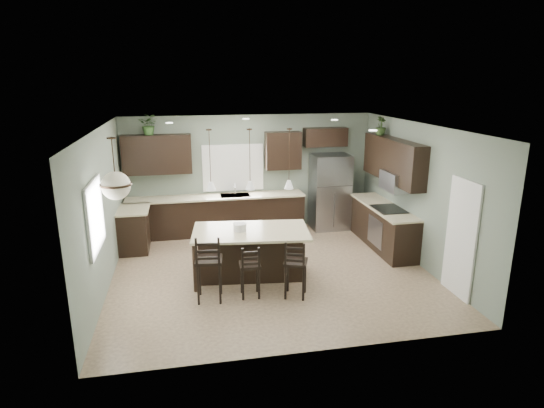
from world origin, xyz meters
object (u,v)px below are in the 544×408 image
(refrigerator, at_px, (330,192))
(bar_stool_right, at_px, (296,268))
(bar_stool_left, at_px, (209,267))
(kitchen_island, at_px, (251,254))
(serving_dish, at_px, (240,227))
(bar_stool_center, at_px, (250,271))
(plant_back_left, at_px, (149,125))

(refrigerator, relative_size, bar_stool_right, 1.79)
(refrigerator, xyz_separation_m, bar_stool_right, (-1.73, -3.46, -0.41))
(refrigerator, xyz_separation_m, bar_stool_left, (-3.18, -3.31, -0.33))
(bar_stool_right, bearing_deg, kitchen_island, 144.25)
(serving_dish, height_order, bar_stool_right, serving_dish)
(kitchen_island, distance_m, bar_stool_center, 0.80)
(serving_dish, bearing_deg, bar_stool_left, -128.04)
(serving_dish, bearing_deg, bar_stool_center, -85.69)
(bar_stool_center, height_order, bar_stool_right, bar_stool_right)
(plant_back_left, bearing_deg, bar_stool_left, -73.40)
(serving_dish, xyz_separation_m, bar_stool_left, (-0.63, -0.80, -0.40))
(bar_stool_right, bearing_deg, bar_stool_left, -165.67)
(kitchen_island, bearing_deg, serving_dish, 180.00)
(kitchen_island, height_order, bar_stool_center, bar_stool_center)
(bar_stool_left, distance_m, bar_stool_right, 1.46)
(refrigerator, height_order, kitchen_island, refrigerator)
(bar_stool_left, distance_m, bar_stool_center, 0.70)
(bar_stool_right, bearing_deg, serving_dish, 151.19)
(bar_stool_center, bearing_deg, serving_dish, 96.79)
(serving_dish, height_order, bar_stool_center, serving_dish)
(kitchen_island, distance_m, plant_back_left, 3.94)
(serving_dish, bearing_deg, kitchen_island, -6.43)
(bar_stool_left, bearing_deg, serving_dish, 58.53)
(refrigerator, distance_m, plant_back_left, 4.56)
(refrigerator, distance_m, kitchen_island, 3.48)
(kitchen_island, height_order, bar_stool_right, bar_stool_right)
(bar_stool_left, xyz_separation_m, bar_stool_right, (1.45, -0.16, -0.07))
(refrigerator, bearing_deg, kitchen_island, -132.96)
(kitchen_island, height_order, plant_back_left, plant_back_left)
(refrigerator, distance_m, serving_dish, 3.58)
(refrigerator, bearing_deg, serving_dish, -135.54)
(serving_dish, bearing_deg, plant_back_left, 121.81)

